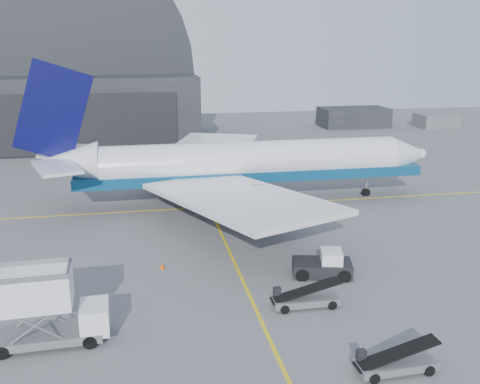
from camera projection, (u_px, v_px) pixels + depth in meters
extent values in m
plane|color=#565659|center=(245.00, 287.00, 39.24)|extent=(200.00, 200.00, 0.00)
cube|color=gold|center=(209.00, 207.00, 58.16)|extent=(80.00, 0.25, 0.02)
cube|color=gold|center=(251.00, 299.00, 37.35)|extent=(0.25, 40.00, 0.02)
cube|color=black|center=(52.00, 108.00, 95.12)|extent=(50.00, 28.00, 12.00)
cube|color=black|center=(40.00, 126.00, 82.05)|extent=(42.00, 0.40, 9.50)
cube|color=black|center=(353.00, 127.00, 114.23)|extent=(14.00, 8.00, 4.00)
cube|color=slate|center=(435.00, 127.00, 113.53)|extent=(8.00, 6.00, 2.80)
cylinder|color=white|center=(252.00, 161.00, 58.80)|extent=(32.74, 4.37, 4.37)
cone|color=white|center=(406.00, 155.00, 62.13)|extent=(4.00, 4.37, 4.37)
sphere|color=white|center=(421.00, 154.00, 62.46)|extent=(1.27, 1.27, 1.27)
cone|color=white|center=(67.00, 163.00, 55.11)|extent=(6.37, 4.37, 4.37)
cube|color=black|center=(398.00, 150.00, 61.78)|extent=(2.36, 2.00, 0.64)
cube|color=navy|center=(252.00, 173.00, 59.18)|extent=(38.20, 4.41, 1.09)
cube|color=white|center=(238.00, 198.00, 48.06)|extent=(16.77, 22.30, 1.33)
cube|color=white|center=(207.00, 151.00, 68.71)|extent=(16.77, 22.30, 1.33)
cube|color=white|center=(57.00, 167.00, 51.01)|extent=(5.57, 7.61, 0.32)
cube|color=white|center=(67.00, 151.00, 58.75)|extent=(5.57, 7.61, 0.32)
cube|color=#08093D|center=(53.00, 111.00, 53.50)|extent=(8.43, 0.45, 10.48)
cylinder|color=gray|center=(258.00, 200.00, 52.39)|extent=(4.73, 2.46, 2.46)
cylinder|color=gray|center=(233.00, 168.00, 66.15)|extent=(4.73, 2.46, 2.46)
cylinder|color=#A5A5AA|center=(366.00, 185.00, 62.20)|extent=(0.25, 0.25, 2.55)
cylinder|color=black|center=(366.00, 192.00, 62.43)|extent=(1.00, 0.32, 1.00)
cylinder|color=black|center=(241.00, 206.00, 56.85)|extent=(1.18, 0.41, 1.18)
cylinder|color=black|center=(231.00, 192.00, 62.36)|extent=(1.18, 0.41, 1.18)
cube|color=slate|center=(49.00, 335.00, 31.67)|extent=(6.36, 2.75, 0.52)
cube|color=silver|center=(95.00, 317.00, 32.04)|extent=(1.76, 2.47, 1.67)
cube|color=black|center=(108.00, 312.00, 32.14)|extent=(0.16, 1.99, 0.94)
cube|color=silver|center=(32.00, 290.00, 30.73)|extent=(4.49, 2.78, 2.09)
cylinder|color=black|center=(90.00, 342.00, 31.21)|extent=(0.85, 0.35, 0.84)
cylinder|color=black|center=(91.00, 323.00, 33.27)|extent=(0.85, 0.35, 0.84)
cylinder|color=black|center=(2.00, 352.00, 30.16)|extent=(0.85, 0.35, 0.84)
cylinder|color=black|center=(9.00, 332.00, 32.22)|extent=(0.85, 0.35, 0.84)
cube|color=black|center=(322.00, 268.00, 41.04)|extent=(4.94, 3.48, 1.01)
cube|color=silver|center=(331.00, 257.00, 40.76)|extent=(2.01, 2.33, 1.01)
cylinder|color=black|center=(344.00, 276.00, 39.92)|extent=(1.07, 0.63, 1.01)
cylinder|color=black|center=(341.00, 264.00, 42.07)|extent=(1.07, 0.63, 1.01)
cylinder|color=black|center=(302.00, 275.00, 40.10)|extent=(1.07, 0.63, 1.01)
cylinder|color=black|center=(301.00, 263.00, 42.25)|extent=(1.07, 0.63, 1.01)
cube|color=slate|center=(396.00, 364.00, 28.96)|extent=(4.45, 1.65, 0.45)
cube|color=black|center=(397.00, 353.00, 28.77)|extent=(4.72, 1.16, 1.28)
cube|color=black|center=(361.00, 355.00, 28.96)|extent=(0.51, 0.42, 0.60)
cylinder|color=black|center=(429.00, 370.00, 28.68)|extent=(0.61, 0.27, 0.60)
cylinder|color=black|center=(415.00, 356.00, 30.00)|extent=(0.61, 0.27, 0.60)
cylinder|color=black|center=(374.00, 378.00, 28.00)|extent=(0.61, 0.27, 0.60)
cylinder|color=black|center=(363.00, 363.00, 29.32)|extent=(0.61, 0.27, 0.60)
cube|color=slate|center=(306.00, 300.00, 36.18)|extent=(4.54, 1.59, 0.46)
cube|color=black|center=(306.00, 290.00, 35.98)|extent=(4.83, 1.08, 1.31)
cube|color=black|center=(277.00, 292.00, 36.26)|extent=(0.52, 0.42, 0.62)
cylinder|color=black|center=(332.00, 305.00, 35.82)|extent=(0.62, 0.26, 0.62)
cylinder|color=black|center=(325.00, 295.00, 37.18)|extent=(0.62, 0.26, 0.62)
cylinder|color=black|center=(285.00, 309.00, 35.26)|extent=(0.62, 0.26, 0.62)
cylinder|color=black|center=(279.00, 299.00, 36.62)|extent=(0.62, 0.26, 0.62)
cube|color=#EC5107|center=(162.00, 269.00, 42.31)|extent=(0.38, 0.38, 0.03)
cone|color=#EC5107|center=(162.00, 266.00, 42.24)|extent=(0.38, 0.38, 0.54)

